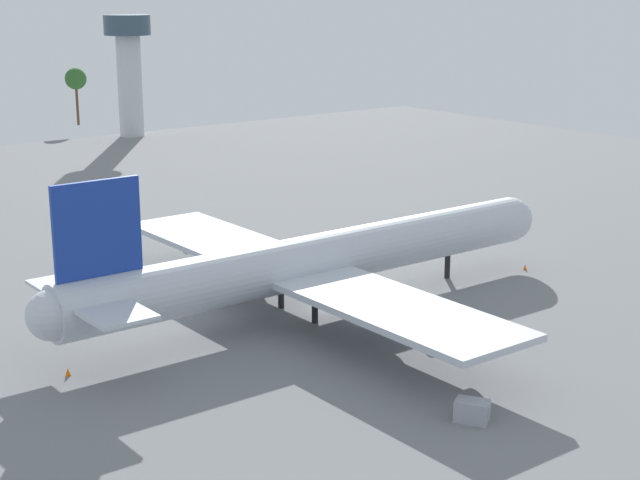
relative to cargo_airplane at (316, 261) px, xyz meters
The scene contains 8 objects.
ground_plane 5.88m from the cargo_airplane, ahead, with size 273.82×273.82×0.00m, color slate.
cargo_airplane is the anchor object (origin of this frame).
baggage_tug 34.57m from the cargo_airplane, 102.66° to the left, with size 3.61×4.23×2.25m.
catering_truck 33.22m from the cargo_airplane, 121.21° to the left, with size 4.82×4.87×1.93m.
cargo_container_fore 32.38m from the cargo_airplane, 103.01° to the right, with size 3.04×3.36×1.89m.
safety_cone_nose 32.02m from the cargo_airplane, ahead, with size 0.49×0.49×0.70m, color orange.
safety_cone_tail 30.77m from the cargo_airplane, behind, with size 0.55×0.55×0.78m, color orange.
control_tower 139.45m from the cargo_airplane, 71.52° to the left, with size 11.06×11.06×28.87m.
Camera 1 is at (-64.27, -83.69, 35.86)m, focal length 54.84 mm.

